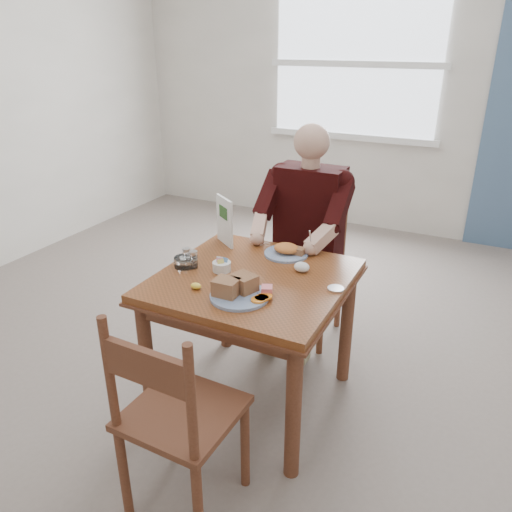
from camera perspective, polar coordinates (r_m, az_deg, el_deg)
The scene contains 16 objects.
floor at distance 2.88m, azimuth -0.32°, elevation -15.84°, with size 6.00×6.00×0.00m, color #74675E.
wall_back at distance 5.10m, azimuth 15.76°, elevation 18.03°, with size 5.50×5.50×0.00m, color silver.
lemon_wedge at distance 2.35m, azimuth -6.87°, elevation -3.43°, with size 0.05×0.04×0.03m, color yellow.
napkin at distance 2.51m, azimuth 5.25°, elevation -1.26°, with size 0.08×0.06×0.05m, color white.
metal_dish at distance 2.37m, azimuth 9.08°, elevation -3.71°, with size 0.08×0.08×0.01m, color silver.
window at distance 5.15m, azimuth 11.31°, elevation 20.72°, with size 1.72×0.04×1.42m.
table at distance 2.52m, azimuth -0.35°, elevation -4.58°, with size 0.92×0.92×0.75m.
chair_far at distance 3.25m, azimuth 5.99°, elevation -1.06°, with size 0.42×0.42×0.95m.
chair_near at distance 2.06m, azimuth -9.16°, elevation -17.74°, with size 0.43×0.43×0.95m.
diner at distance 3.04m, azimuth 5.65°, elevation 3.99°, with size 0.53×0.56×1.39m.
near_plate at distance 2.27m, azimuth -2.00°, elevation -3.88°, with size 0.30×0.30×0.09m.
far_plate at distance 2.70m, azimuth 3.59°, elevation 0.60°, with size 0.26×0.26×0.06m.
caddy at distance 2.52m, azimuth -3.94°, elevation -1.18°, with size 0.11×0.11×0.07m.
shakers at distance 2.57m, azimuth -7.53°, elevation -0.21°, with size 0.10×0.07×0.09m.
creamer at distance 2.59m, azimuth -8.14°, elevation -0.64°, with size 0.12×0.12×0.05m.
menu at distance 2.81m, azimuth -3.61°, elevation 4.04°, with size 0.16×0.12×0.27m.
Camera 1 is at (1.00, -1.98, 1.83)m, focal length 35.00 mm.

